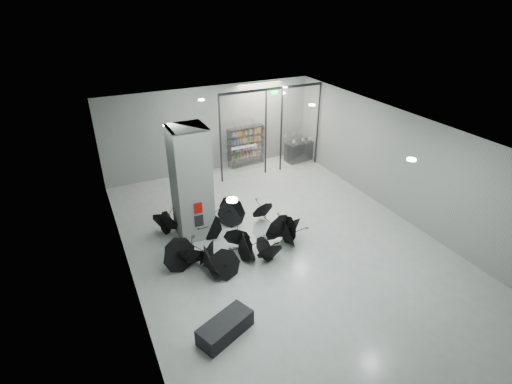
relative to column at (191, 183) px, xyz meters
name	(u,v)px	position (x,y,z in m)	size (l,w,h in m)	color
room	(285,169)	(2.50, -2.00, 0.84)	(14.00, 14.02, 4.01)	gray
column	(191,183)	(0.00, 0.00, 0.00)	(1.20, 1.20, 4.00)	slate
fire_cabinet	(198,208)	(0.00, -0.62, -0.65)	(0.28, 0.04, 0.38)	#A50A07
info_panel	(199,221)	(0.00, -0.62, -1.15)	(0.30, 0.03, 0.42)	black
exit_sign	(275,93)	(4.90, 3.30, 1.82)	(0.30, 0.06, 0.15)	#0CE533
glass_partition	(272,128)	(4.89, 3.50, 0.18)	(5.06, 0.08, 4.00)	silver
bench	(225,327)	(-0.74, -4.85, -1.76)	(1.49, 0.64, 0.48)	black
bookshelf	(246,146)	(4.16, 4.75, -1.02)	(1.79, 0.36, 1.96)	black
shop_counter	(301,151)	(6.93, 4.13, -1.51)	(1.64, 0.66, 0.98)	black
umbrella_cluster	(231,241)	(0.80, -1.43, -1.69)	(5.29, 4.31, 1.29)	black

